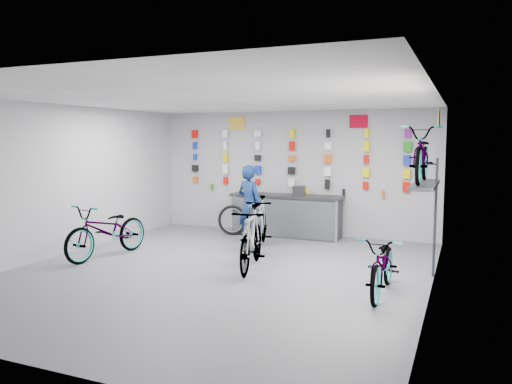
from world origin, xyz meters
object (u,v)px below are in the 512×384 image
at_px(bike_left, 108,230).
at_px(clerk, 250,205).
at_px(bike_center, 251,238).
at_px(bike_service, 261,222).
at_px(counter, 286,216).
at_px(bike_right, 383,265).
at_px(customer, 254,229).

relative_size(bike_left, clerk, 1.16).
distance_m(bike_center, bike_service, 1.79).
bearing_deg(counter, bike_left, -126.55).
distance_m(bike_left, bike_center, 2.98).
relative_size(counter, bike_left, 1.32).
xyz_separation_m(bike_center, clerk, (-0.89, 1.94, 0.31)).
distance_m(bike_right, clerk, 4.17).
distance_m(bike_right, customer, 3.23).
bearing_deg(bike_right, clerk, 142.12).
relative_size(bike_left, bike_service, 1.12).
xyz_separation_m(bike_left, customer, (2.59, 1.29, -0.02)).
bearing_deg(clerk, bike_right, 160.48).
relative_size(bike_right, customer, 1.69).
bearing_deg(customer, bike_left, -129.04).
height_order(bike_right, bike_service, bike_service).
distance_m(bike_center, clerk, 2.16).
relative_size(bike_left, bike_right, 1.16).
xyz_separation_m(counter, bike_right, (2.85, -3.75, -0.03)).
xyz_separation_m(bike_left, bike_center, (2.98, 0.24, 0.03)).
bearing_deg(clerk, bike_service, 165.88).
distance_m(bike_left, clerk, 3.04).
xyz_separation_m(bike_service, clerk, (-0.36, 0.23, 0.33)).
bearing_deg(bike_service, bike_right, -54.10).
distance_m(bike_center, customer, 1.12).
bearing_deg(bike_left, bike_center, 11.95).
distance_m(counter, bike_center, 3.18).
distance_m(bike_service, customer, 0.68).
xyz_separation_m(bike_right, customer, (-2.78, 1.65, 0.06)).
bearing_deg(customer, bike_service, 126.09).
relative_size(bike_left, bike_center, 1.08).
bearing_deg(clerk, counter, -91.16).
xyz_separation_m(counter, clerk, (-0.43, -1.20, 0.39)).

